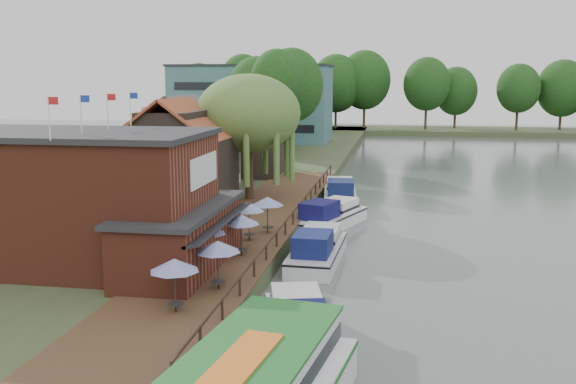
# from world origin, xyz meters

# --- Properties ---
(ground) EXTENTS (260.00, 260.00, 0.00)m
(ground) POSITION_xyz_m (0.00, 0.00, 0.00)
(ground) COLOR #485350
(ground) RESTS_ON ground
(land_bank) EXTENTS (50.00, 140.00, 1.00)m
(land_bank) POSITION_xyz_m (-30.00, 35.00, 0.50)
(land_bank) COLOR #384728
(land_bank) RESTS_ON ground
(quay_deck) EXTENTS (6.00, 50.00, 0.10)m
(quay_deck) POSITION_xyz_m (-8.00, 10.00, 1.05)
(quay_deck) COLOR #47301E
(quay_deck) RESTS_ON land_bank
(quay_rail) EXTENTS (0.20, 49.00, 1.00)m
(quay_rail) POSITION_xyz_m (-5.30, 10.50, 1.50)
(quay_rail) COLOR black
(quay_rail) RESTS_ON land_bank
(pub) EXTENTS (20.00, 11.00, 7.30)m
(pub) POSITION_xyz_m (-14.00, -1.00, 4.65)
(pub) COLOR maroon
(pub) RESTS_ON land_bank
(hotel_block) EXTENTS (25.40, 12.40, 12.30)m
(hotel_block) POSITION_xyz_m (-22.00, 70.00, 7.15)
(hotel_block) COLOR #38666B
(hotel_block) RESTS_ON land_bank
(cottage_a) EXTENTS (8.60, 7.60, 8.50)m
(cottage_a) POSITION_xyz_m (-15.00, 14.00, 5.25)
(cottage_a) COLOR black
(cottage_a) RESTS_ON land_bank
(cottage_b) EXTENTS (9.60, 8.60, 8.50)m
(cottage_b) POSITION_xyz_m (-18.00, 24.00, 5.25)
(cottage_b) COLOR beige
(cottage_b) RESTS_ON land_bank
(cottage_c) EXTENTS (7.60, 7.60, 8.50)m
(cottage_c) POSITION_xyz_m (-14.00, 33.00, 5.25)
(cottage_c) COLOR black
(cottage_c) RESTS_ON land_bank
(willow) EXTENTS (8.60, 8.60, 10.43)m
(willow) POSITION_xyz_m (-10.50, 19.00, 6.21)
(willow) COLOR #476B2D
(willow) RESTS_ON land_bank
(umbrella_0) EXTENTS (2.14, 2.14, 2.38)m
(umbrella_0) POSITION_xyz_m (-7.51, -7.49, 2.29)
(umbrella_0) COLOR navy
(umbrella_0) RESTS_ON quay_deck
(umbrella_1) EXTENTS (2.19, 2.19, 2.38)m
(umbrella_1) POSITION_xyz_m (-6.54, -4.22, 2.29)
(umbrella_1) COLOR navy
(umbrella_1) RESTS_ON quay_deck
(umbrella_2) EXTENTS (2.11, 2.11, 2.38)m
(umbrella_2) POSITION_xyz_m (-8.15, -0.81, 2.29)
(umbrella_2) COLOR navy
(umbrella_2) RESTS_ON quay_deck
(umbrella_3) EXTENTS (2.10, 2.10, 2.38)m
(umbrella_3) POSITION_xyz_m (-6.88, 1.71, 2.29)
(umbrella_3) COLOR navy
(umbrella_3) RESTS_ON quay_deck
(umbrella_4) EXTENTS (1.94, 1.94, 2.38)m
(umbrella_4) POSITION_xyz_m (-7.27, 5.23, 2.29)
(umbrella_4) COLOR navy
(umbrella_4) RESTS_ON quay_deck
(umbrella_5) EXTENTS (2.13, 2.13, 2.38)m
(umbrella_5) POSITION_xyz_m (-6.53, 7.31, 2.29)
(umbrella_5) COLOR navy
(umbrella_5) RESTS_ON quay_deck
(cruiser_0) EXTENTS (5.07, 9.61, 2.19)m
(cruiser_0) POSITION_xyz_m (-2.12, -7.57, 1.10)
(cruiser_0) COLOR white
(cruiser_0) RESTS_ON ground
(cruiser_1) EXTENTS (3.31, 9.47, 2.25)m
(cruiser_1) POSITION_xyz_m (-2.94, 4.76, 1.13)
(cruiser_1) COLOR silver
(cruiser_1) RESTS_ON ground
(cruiser_2) EXTENTS (6.03, 9.83, 2.25)m
(cruiser_2) POSITION_xyz_m (-3.20, 14.26, 1.12)
(cruiser_2) COLOR white
(cruiser_2) RESTS_ON ground
(cruiser_3) EXTENTS (4.26, 10.18, 2.40)m
(cruiser_3) POSITION_xyz_m (-3.31, 23.65, 1.20)
(cruiser_3) COLOR silver
(cruiser_3) RESTS_ON ground
(bank_tree_0) EXTENTS (6.01, 6.01, 13.40)m
(bank_tree_0) POSITION_xyz_m (-12.17, 40.25, 7.70)
(bank_tree_0) COLOR #143811
(bank_tree_0) RESTS_ON land_bank
(bank_tree_1) EXTENTS (8.30, 8.30, 13.97)m
(bank_tree_1) POSITION_xyz_m (-12.18, 50.03, 7.98)
(bank_tree_1) COLOR #143811
(bank_tree_1) RESTS_ON land_bank
(bank_tree_2) EXTENTS (8.49, 8.49, 13.21)m
(bank_tree_2) POSITION_xyz_m (-18.36, 57.67, 7.61)
(bank_tree_2) COLOR #143811
(bank_tree_2) RESTS_ON land_bank
(bank_tree_3) EXTENTS (7.66, 7.66, 13.39)m
(bank_tree_3) POSITION_xyz_m (-18.05, 77.39, 7.69)
(bank_tree_3) COLOR #143811
(bank_tree_3) RESTS_ON land_bank
(bank_tree_4) EXTENTS (6.88, 6.88, 12.14)m
(bank_tree_4) POSITION_xyz_m (-14.53, 85.87, 7.07)
(bank_tree_4) COLOR #143811
(bank_tree_4) RESTS_ON land_bank
(bank_tree_5) EXTENTS (6.86, 6.86, 12.71)m
(bank_tree_5) POSITION_xyz_m (-16.16, 93.34, 7.36)
(bank_tree_5) COLOR #143811
(bank_tree_5) RESTS_ON land_bank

